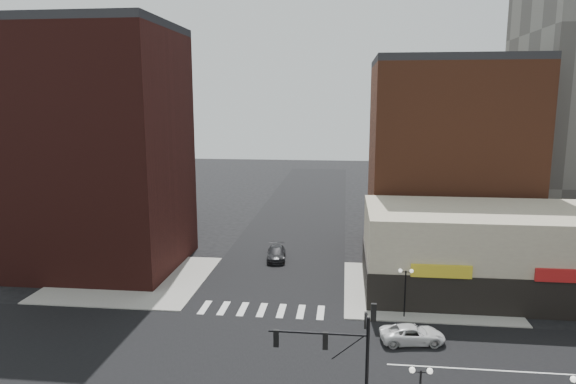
{
  "coord_description": "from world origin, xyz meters",
  "views": [
    {
      "loc": [
        6.87,
        -33.27,
        18.06
      ],
      "look_at": [
        2.49,
        5.42,
        11.0
      ],
      "focal_mm": 32.0,
      "sensor_mm": 36.0,
      "label": 1
    }
  ],
  "objects_px": {
    "street_lamp_ne": "(406,280)",
    "dark_sedan_north": "(276,253)",
    "white_suv": "(412,334)",
    "traffic_signal": "(349,350)"
  },
  "relations": [
    {
      "from": "street_lamp_ne",
      "to": "dark_sedan_north",
      "type": "bearing_deg",
      "value": 131.45
    },
    {
      "from": "street_lamp_ne",
      "to": "white_suv",
      "type": "height_order",
      "value": "street_lamp_ne"
    },
    {
      "from": "traffic_signal",
      "to": "dark_sedan_north",
      "type": "height_order",
      "value": "traffic_signal"
    },
    {
      "from": "dark_sedan_north",
      "to": "street_lamp_ne",
      "type": "bearing_deg",
      "value": -54.24
    },
    {
      "from": "traffic_signal",
      "to": "white_suv",
      "type": "distance_m",
      "value": 13.1
    },
    {
      "from": "street_lamp_ne",
      "to": "white_suv",
      "type": "bearing_deg",
      "value": -88.39
    },
    {
      "from": "street_lamp_ne",
      "to": "dark_sedan_north",
      "type": "height_order",
      "value": "street_lamp_ne"
    },
    {
      "from": "traffic_signal",
      "to": "street_lamp_ne",
      "type": "distance_m",
      "value": 16.62
    },
    {
      "from": "white_suv",
      "to": "traffic_signal",
      "type": "bearing_deg",
      "value": 148.74
    },
    {
      "from": "dark_sedan_north",
      "to": "white_suv",
      "type": "bearing_deg",
      "value": -61.43
    }
  ]
}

